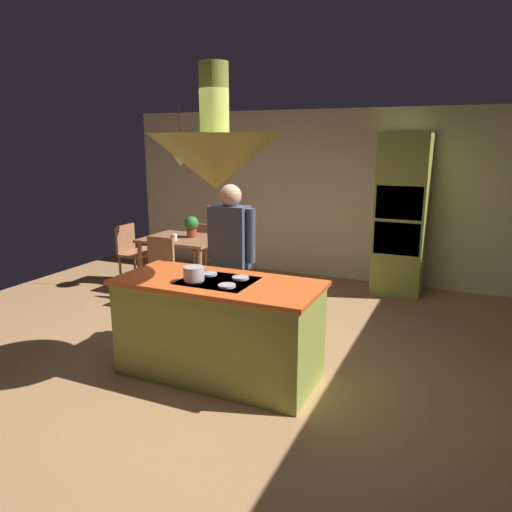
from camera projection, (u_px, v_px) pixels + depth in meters
name	position (u px, v px, depth m)	size (l,w,h in m)	color
ground	(229.00, 366.00, 4.60)	(8.16, 8.16, 0.00)	#AD7F51
wall_back	(332.00, 195.00, 7.36)	(6.80, 0.10, 2.55)	beige
kitchen_island	(218.00, 328.00, 4.32)	(1.83, 0.82, 0.92)	#939E42
oven_tower	(401.00, 215.00, 6.61)	(0.66, 0.62, 2.19)	#939E42
dining_table	(183.00, 245.00, 6.81)	(1.08, 0.85, 0.76)	#9B6241
person_at_island	(231.00, 255.00, 4.89)	(0.53, 0.22, 1.68)	tan
range_hood	(215.00, 158.00, 3.97)	(1.10, 1.10, 1.00)	#939E42
pendant_light_over_table	(180.00, 158.00, 6.53)	(0.32, 0.32, 0.82)	beige
chair_facing_island	(157.00, 266.00, 6.27)	(0.40, 0.40, 0.87)	#9B6241
chair_by_back_wall	(206.00, 246.00, 7.42)	(0.40, 0.40, 0.87)	#9B6241
chair_at_corner	(131.00, 250.00, 7.21)	(0.40, 0.40, 0.87)	#9B6241
potted_plant_on_table	(192.00, 225.00, 6.78)	(0.20, 0.20, 0.30)	#99382D
cup_on_table	(174.00, 237.00, 6.59)	(0.07, 0.07, 0.09)	white
cooking_pot_on_cooktop	(194.00, 273.00, 4.14)	(0.18, 0.18, 0.12)	#B2B2B7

